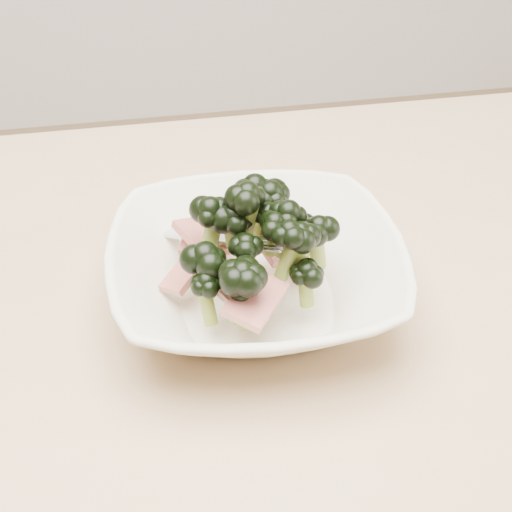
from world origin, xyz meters
name	(u,v)px	position (x,y,z in m)	size (l,w,h in m)	color
dining_table	(148,407)	(0.00, 0.00, 0.65)	(1.20, 0.80, 0.75)	tan
broccoli_dish	(256,267)	(0.11, 0.02, 0.79)	(0.27, 0.27, 0.12)	beige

